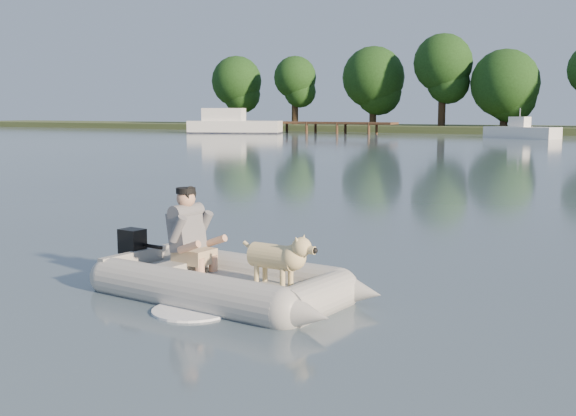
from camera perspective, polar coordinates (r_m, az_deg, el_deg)
The scene contains 8 objects.
water at distance 8.47m, azimuth -7.21°, elevation -6.62°, with size 160.00×160.00×0.00m, color slate.
dock at distance 66.26m, azimuth 1.06°, elevation 6.39°, with size 18.00×2.00×1.04m, color #4C331E, non-canonical shape.
dinghy at distance 8.11m, azimuth -4.78°, elevation -3.30°, with size 4.27×2.85×1.29m, color #ACABA6, non-canonical shape.
man at distance 8.53m, azimuth -7.93°, elevation -1.60°, with size 0.67×0.57×0.99m, color slate, non-canonical shape.
dog at distance 7.80m, azimuth -1.15°, elevation -4.20°, with size 0.86×0.31×0.57m, color tan, non-canonical shape.
outboard_motor at distance 9.20m, azimuth -12.17°, elevation -3.75°, with size 0.38×0.27×0.73m, color black, non-canonical shape.
cabin_cruiser at distance 65.45m, azimuth -4.20°, elevation 6.89°, with size 8.62×3.08×2.67m, color white, non-canonical shape.
motorboat at distance 56.50m, azimuth 18.02°, elevation 6.33°, with size 5.53×2.13×2.34m, color white, non-canonical shape.
Camera 1 is at (4.85, -6.62, 2.09)m, focal length 45.00 mm.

